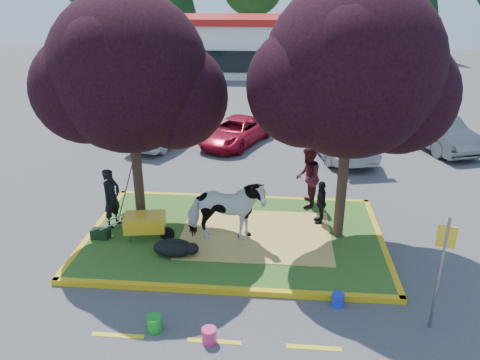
# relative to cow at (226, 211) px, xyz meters

# --- Properties ---
(ground) EXTENTS (90.00, 90.00, 0.00)m
(ground) POSITION_rel_cow_xyz_m (0.20, 0.39, -1.04)
(ground) COLOR #424244
(ground) RESTS_ON ground
(median_island) EXTENTS (8.00, 5.00, 0.15)m
(median_island) POSITION_rel_cow_xyz_m (0.20, 0.39, -0.97)
(median_island) COLOR #2C591B
(median_island) RESTS_ON ground
(curb_near) EXTENTS (8.30, 0.16, 0.15)m
(curb_near) POSITION_rel_cow_xyz_m (0.20, -2.19, -0.97)
(curb_near) COLOR gold
(curb_near) RESTS_ON ground
(curb_far) EXTENTS (8.30, 0.16, 0.15)m
(curb_far) POSITION_rel_cow_xyz_m (0.20, 2.97, -0.97)
(curb_far) COLOR gold
(curb_far) RESTS_ON ground
(curb_left) EXTENTS (0.16, 5.30, 0.15)m
(curb_left) POSITION_rel_cow_xyz_m (-3.88, 0.39, -0.97)
(curb_left) COLOR gold
(curb_left) RESTS_ON ground
(curb_right) EXTENTS (0.16, 5.30, 0.15)m
(curb_right) POSITION_rel_cow_xyz_m (4.28, 0.39, -0.97)
(curb_right) COLOR gold
(curb_right) RESTS_ON ground
(straw_bedding) EXTENTS (4.20, 3.00, 0.01)m
(straw_bedding) POSITION_rel_cow_xyz_m (0.80, 0.39, -0.89)
(straw_bedding) COLOR #E3C85D
(straw_bedding) RESTS_ON median_island
(tree_purple_left) EXTENTS (5.06, 4.20, 6.51)m
(tree_purple_left) POSITION_rel_cow_xyz_m (-2.58, 0.77, 3.32)
(tree_purple_left) COLOR black
(tree_purple_left) RESTS_ON median_island
(tree_purple_right) EXTENTS (5.30, 4.40, 6.82)m
(tree_purple_right) POSITION_rel_cow_xyz_m (3.12, 0.57, 3.52)
(tree_purple_right) COLOR black
(tree_purple_right) RESTS_ON median_island
(fire_lane_stripe_a) EXTENTS (1.10, 0.12, 0.01)m
(fire_lane_stripe_a) POSITION_rel_cow_xyz_m (-1.80, -3.81, -1.04)
(fire_lane_stripe_a) COLOR yellow
(fire_lane_stripe_a) RESTS_ON ground
(fire_lane_stripe_b) EXTENTS (1.10, 0.12, 0.01)m
(fire_lane_stripe_b) POSITION_rel_cow_xyz_m (0.20, -3.81, -1.04)
(fire_lane_stripe_b) COLOR yellow
(fire_lane_stripe_b) RESTS_ON ground
(fire_lane_stripe_c) EXTENTS (1.10, 0.12, 0.01)m
(fire_lane_stripe_c) POSITION_rel_cow_xyz_m (2.20, -3.81, -1.04)
(fire_lane_stripe_c) COLOR yellow
(fire_lane_stripe_c) RESTS_ON ground
(retail_building) EXTENTS (20.40, 8.40, 4.40)m
(retail_building) POSITION_rel_cow_xyz_m (2.20, 28.38, 1.21)
(retail_building) COLOR silver
(retail_building) RESTS_ON ground
(cow) EXTENTS (2.21, 1.19, 1.79)m
(cow) POSITION_rel_cow_xyz_m (0.00, 0.00, 0.00)
(cow) COLOR white
(cow) RESTS_ON median_island
(calf) EXTENTS (1.13, 0.74, 0.46)m
(calf) POSITION_rel_cow_xyz_m (-1.27, -0.90, -0.66)
(calf) COLOR black
(calf) RESTS_ON median_island
(handler) EXTENTS (0.61, 0.74, 1.75)m
(handler) POSITION_rel_cow_xyz_m (-3.38, 0.61, -0.02)
(handler) COLOR black
(handler) RESTS_ON median_island
(visitor_a) EXTENTS (0.82, 1.01, 1.94)m
(visitor_a) POSITION_rel_cow_xyz_m (2.29, 2.45, 0.08)
(visitor_a) COLOR #431320
(visitor_a) RESTS_ON median_island
(visitor_b) EXTENTS (0.36, 0.79, 1.32)m
(visitor_b) POSITION_rel_cow_xyz_m (2.64, 1.31, -0.23)
(visitor_b) COLOR black
(visitor_b) RESTS_ON median_island
(wheelbarrow) EXTENTS (1.98, 0.82, 0.75)m
(wheelbarrow) POSITION_rel_cow_xyz_m (-2.20, -0.13, -0.38)
(wheelbarrow) COLOR black
(wheelbarrow) RESTS_ON median_island
(gear_bag_dark) EXTENTS (0.47, 0.27, 0.24)m
(gear_bag_dark) POSITION_rel_cow_xyz_m (-2.93, 0.71, -0.78)
(gear_bag_dark) COLOR black
(gear_bag_dark) RESTS_ON median_island
(gear_bag_green) EXTENTS (0.51, 0.33, 0.26)m
(gear_bag_green) POSITION_rel_cow_xyz_m (-3.50, -0.16, -0.76)
(gear_bag_green) COLOR black
(gear_bag_green) RESTS_ON median_island
(sign_post) EXTENTS (0.36, 0.12, 2.59)m
(sign_post) POSITION_rel_cow_xyz_m (4.65, -2.98, 0.56)
(sign_post) COLOR slate
(sign_post) RESTS_ON ground
(bucket_green) EXTENTS (0.33, 0.33, 0.34)m
(bucket_green) POSITION_rel_cow_xyz_m (-1.08, -3.58, -0.88)
(bucket_green) COLOR green
(bucket_green) RESTS_ON ground
(bucket_pink) EXTENTS (0.35, 0.35, 0.33)m
(bucket_pink) POSITION_rel_cow_xyz_m (0.10, -3.83, -0.88)
(bucket_pink) COLOR #D62F6B
(bucket_pink) RESTS_ON ground
(bucket_blue) EXTENTS (0.36, 0.36, 0.30)m
(bucket_blue) POSITION_rel_cow_xyz_m (2.80, -2.41, -0.89)
(bucket_blue) COLOR blue
(bucket_blue) RESTS_ON ground
(car_black) EXTENTS (2.84, 4.12, 1.30)m
(car_black) POSITION_rel_cow_xyz_m (-5.88, 9.83, -0.39)
(car_black) COLOR black
(car_black) RESTS_ON ground
(car_silver) EXTENTS (2.67, 4.68, 1.46)m
(car_silver) POSITION_rel_cow_xyz_m (-3.84, 8.74, -0.32)
(car_silver) COLOR #A6A8AE
(car_silver) RESTS_ON ground
(car_red) EXTENTS (3.47, 4.69, 1.18)m
(car_red) POSITION_rel_cow_xyz_m (-0.62, 8.98, -0.45)
(car_red) COLOR #AA0E26
(car_red) RESTS_ON ground
(car_white) EXTENTS (3.23, 5.55, 1.51)m
(car_white) POSITION_rel_cow_xyz_m (3.90, 8.09, -0.29)
(car_white) COLOR silver
(car_white) RESTS_ON ground
(car_grey) EXTENTS (3.08, 5.01, 1.56)m
(car_grey) POSITION_rel_cow_xyz_m (8.21, 9.31, -0.27)
(car_grey) COLOR #505257
(car_grey) RESTS_ON ground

